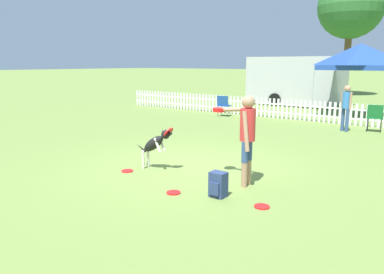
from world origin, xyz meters
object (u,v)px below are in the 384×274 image
Objects in this scene: handler_person at (245,129)px; leaping_dog at (156,143)px; frisbee_near_handler at (173,193)px; tree_left_grove at (351,7)px; folding_chair_center at (223,104)px; frisbee_midfield at (262,207)px; spectator_standing at (346,104)px; frisbee_near_dog at (127,171)px; backpack_on_grass at (218,185)px; equipment_trailer at (295,80)px; canopy_tent_main at (360,57)px; folding_chair_blue_left at (375,116)px.

handler_person is 1.76× the size of leaping_dog.
frisbee_near_handler is 23.45m from tree_left_grove.
folding_chair_center is at bearing 117.41° from frisbee_near_handler.
spectator_standing is (-0.89, 7.78, 0.91)m from frisbee_midfield.
frisbee_near_dog is (-2.40, -0.72, -1.05)m from handler_person.
backpack_on_grass is at bearing 117.14° from spectator_standing.
handler_person is at bearing -79.17° from tree_left_grove.
backpack_on_grass is at bearing -70.31° from equipment_trailer.
folding_chair_center is 6.03m from canopy_tent_main.
leaping_dog is at bearing 90.32° from handler_person.
tree_left_grove reaches higher than frisbee_midfield.
folding_chair_center reaches higher than frisbee_near_handler.
frisbee_midfield is at bearing 81.96° from folding_chair_blue_left.
folding_chair_center is at bearing 122.00° from backpack_on_grass.
backpack_on_grass is 8.27m from folding_chair_blue_left.
equipment_trailer is at bearing 110.38° from frisbee_midfield.
frisbee_near_dog is 8.71m from folding_chair_blue_left.
frisbee_near_dog is 0.57× the size of backpack_on_grass.
frisbee_near_handler is at bearing 140.55° from handler_person.
canopy_tent_main is (4.49, 3.52, 1.97)m from folding_chair_center.
equipment_trailer is (-2.55, 13.83, 0.77)m from leaping_dog.
spectator_standing reaches higher than folding_chair_center.
frisbee_midfield is 15.42m from equipment_trailer.
leaping_dog is 0.63× the size of spectator_standing.
backpack_on_grass is (2.36, -0.11, 0.20)m from frisbee_near_dog.
canopy_tent_main is at bearing 93.52° from backpack_on_grass.
frisbee_near_dog is at bearing 60.47° from folding_chair_blue_left.
spectator_standing reaches higher than folding_chair_blue_left.
frisbee_near_handler is at bearing 47.53° from leaping_dog.
equipment_trailer is (-5.28, 6.19, 0.80)m from folding_chair_blue_left.
folding_chair_blue_left is at bearing 80.25° from frisbee_near_handler.
frisbee_midfield is at bearing -77.60° from tree_left_grove.
folding_chair_blue_left is 0.16× the size of equipment_trailer.
equipment_trailer is at bearing -109.61° from folding_chair_center.
spectator_standing is (0.65, 8.13, 0.91)m from frisbee_near_handler.
frisbee_near_dog is at bearing 100.33° from handler_person.
handler_person is 0.21× the size of tree_left_grove.
leaping_dog is 2.10m from backpack_on_grass.
handler_person is at bearing 117.52° from spectator_standing.
folding_chair_blue_left is at bearing 165.69° from folding_chair_center.
spectator_standing is (1.91, 7.21, 0.33)m from leaping_dog.
frisbee_near_handler is at bearing -167.19° from frisbee_midfield.
leaping_dog is 3.87× the size of frisbee_near_handler.
leaping_dog reaches higher than folding_chair_center.
canopy_tent_main is 1.99× the size of spectator_standing.
equipment_trailer is (0.69, 6.07, 0.82)m from folding_chair_center.
leaping_dog is 14.08m from equipment_trailer.
frisbee_midfield is 7.88m from spectator_standing.
equipment_trailer reaches higher than handler_person.
frisbee_midfield is at bearing 1.57° from backpack_on_grass.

